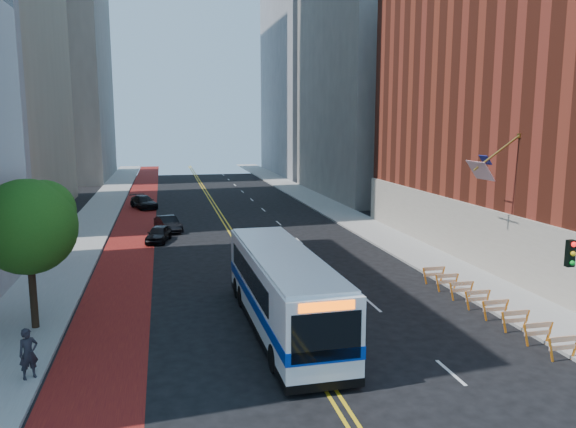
% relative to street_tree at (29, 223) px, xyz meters
% --- Properties ---
extents(ground, '(160.00, 160.00, 0.00)m').
position_rel_street_tree_xyz_m(ground, '(11.24, -6.04, -4.91)').
color(ground, black).
rests_on(ground, ground).
extents(sidewalk_left, '(4.00, 140.00, 0.15)m').
position_rel_street_tree_xyz_m(sidewalk_left, '(-0.76, 23.96, -4.84)').
color(sidewalk_left, gray).
rests_on(sidewalk_left, ground).
extents(sidewalk_right, '(4.00, 140.00, 0.15)m').
position_rel_street_tree_xyz_m(sidewalk_right, '(23.24, 23.96, -4.84)').
color(sidewalk_right, gray).
rests_on(sidewalk_right, ground).
extents(bus_lane_paint, '(3.60, 140.00, 0.01)m').
position_rel_street_tree_xyz_m(bus_lane_paint, '(3.14, 23.96, -4.91)').
color(bus_lane_paint, '#5E0D11').
rests_on(bus_lane_paint, ground).
extents(center_line_inner, '(0.14, 140.00, 0.01)m').
position_rel_street_tree_xyz_m(center_line_inner, '(11.06, 23.96, -4.91)').
color(center_line_inner, gold).
rests_on(center_line_inner, ground).
extents(center_line_outer, '(0.14, 140.00, 0.01)m').
position_rel_street_tree_xyz_m(center_line_outer, '(11.42, 23.96, -4.91)').
color(center_line_outer, gold).
rests_on(center_line_outer, ground).
extents(lane_dashes, '(0.14, 98.20, 0.01)m').
position_rel_street_tree_xyz_m(lane_dashes, '(16.04, 31.96, -4.90)').
color(lane_dashes, silver).
rests_on(lane_dashes, ground).
extents(midrise_right_near, '(18.00, 26.00, 40.00)m').
position_rel_street_tree_xyz_m(midrise_right_near, '(34.24, 41.96, 15.09)').
color(midrise_right_near, slate).
rests_on(midrise_right_near, ground).
extents(midrise_right_far, '(20.00, 28.00, 55.00)m').
position_rel_street_tree_xyz_m(midrise_right_far, '(35.24, 71.96, 22.59)').
color(midrise_right_far, gray).
rests_on(midrise_right_far, ground).
extents(construction_barriers, '(1.42, 10.91, 1.00)m').
position_rel_street_tree_xyz_m(construction_barriers, '(20.84, -2.62, -4.24)').
color(construction_barriers, orange).
rests_on(construction_barriers, ground).
extents(street_tree, '(4.20, 4.20, 6.70)m').
position_rel_street_tree_xyz_m(street_tree, '(0.00, 0.00, 0.00)').
color(street_tree, black).
rests_on(street_tree, sidewalk_left).
extents(transit_bus, '(3.09, 12.99, 3.56)m').
position_rel_street_tree_xyz_m(transit_bus, '(10.81, -2.25, -3.05)').
color(transit_bus, white).
rests_on(transit_bus, ground).
extents(car_a, '(2.30, 3.98, 1.27)m').
position_rel_street_tree_xyz_m(car_a, '(5.27, 17.98, -4.27)').
color(car_a, black).
rests_on(car_a, ground).
extents(car_b, '(2.49, 4.23, 1.32)m').
position_rel_street_tree_xyz_m(car_b, '(6.04, 22.08, -4.25)').
color(car_b, black).
rests_on(car_b, ground).
extents(car_c, '(3.44, 5.08, 1.37)m').
position_rel_street_tree_xyz_m(car_c, '(3.62, 35.82, -4.23)').
color(car_c, black).
rests_on(car_c, ground).
extents(pedestrian, '(0.81, 0.74, 1.86)m').
position_rel_street_tree_xyz_m(pedestrian, '(0.84, -5.42, -3.83)').
color(pedestrian, black).
rests_on(pedestrian, sidewalk_left).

